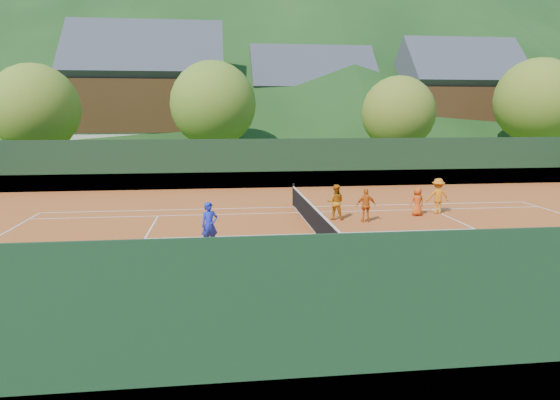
{
  "coord_description": "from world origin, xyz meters",
  "views": [
    {
      "loc": [
        -3.62,
        -18.2,
        4.58
      ],
      "look_at": [
        -1.4,
        0.0,
        1.36
      ],
      "focal_mm": 32.0,
      "sensor_mm": 36.0,
      "label": 1
    }
  ],
  "objects": [
    {
      "name": "student_d",
      "position": [
        6.22,
        3.13,
        0.83
      ],
      "size": [
        1.09,
        0.69,
        1.62
      ],
      "primitive_type": "imported",
      "rotation": [
        0.0,
        0.0,
        3.06
      ],
      "color": "orange",
      "rests_on": "clay_court"
    },
    {
      "name": "tennis_ball_7",
      "position": [
        -5.41,
        -6.32,
        0.05
      ],
      "size": [
        0.07,
        0.07,
        0.07
      ],
      "primitive_type": "sphere",
      "color": "yellow",
      "rests_on": "clay_court"
    },
    {
      "name": "court_lines",
      "position": [
        0.0,
        0.0,
        0.02
      ],
      "size": [
        23.83,
        11.03,
        0.0
      ],
      "color": "silver",
      "rests_on": "clay_court"
    },
    {
      "name": "tree_a",
      "position": [
        -16.0,
        18.0,
        4.87
      ],
      "size": [
        6.0,
        6.0,
        7.88
      ],
      "color": "#3D2518",
      "rests_on": "ground"
    },
    {
      "name": "tennis_ball_13",
      "position": [
        -9.46,
        -4.36,
        0.05
      ],
      "size": [
        0.07,
        0.07,
        0.07
      ],
      "primitive_type": "sphere",
      "color": "yellow",
      "rests_on": "clay_court"
    },
    {
      "name": "ball_hopper",
      "position": [
        -5.36,
        -4.89,
        0.77
      ],
      "size": [
        0.57,
        0.57,
        1.0
      ],
      "color": "black",
      "rests_on": "clay_court"
    },
    {
      "name": "perimeter_fence",
      "position": [
        0.0,
        0.0,
        1.27
      ],
      "size": [
        40.4,
        24.24,
        3.0
      ],
      "color": "black",
      "rests_on": "clay_court"
    },
    {
      "name": "tennis_ball_20",
      "position": [
        -7.97,
        -5.6,
        0.05
      ],
      "size": [
        0.07,
        0.07,
        0.07
      ],
      "primitive_type": "sphere",
      "color": "yellow",
      "rests_on": "clay_court"
    },
    {
      "name": "tennis_ball_16",
      "position": [
        5.75,
        -3.57,
        0.05
      ],
      "size": [
        0.07,
        0.07,
        0.07
      ],
      "primitive_type": "sphere",
      "color": "yellow",
      "rests_on": "clay_court"
    },
    {
      "name": "clay_court",
      "position": [
        0.0,
        0.0,
        0.01
      ],
      "size": [
        40.0,
        24.0,
        0.02
      ],
      "primitive_type": "cube",
      "color": "#B04D1C",
      "rests_on": "ground"
    },
    {
      "name": "chalet_left",
      "position": [
        -10.0,
        30.0,
        5.65
      ],
      "size": [
        13.8,
        9.93,
        12.92
      ],
      "color": "beige",
      "rests_on": "ground"
    },
    {
      "name": "tennis_ball_9",
      "position": [
        0.06,
        -5.97,
        0.05
      ],
      "size": [
        0.07,
        0.07,
        0.07
      ],
      "primitive_type": "sphere",
      "color": "yellow",
      "rests_on": "clay_court"
    },
    {
      "name": "tennis_ball_14",
      "position": [
        -5.67,
        -8.67,
        0.05
      ],
      "size": [
        0.07,
        0.07,
        0.07
      ],
      "primitive_type": "sphere",
      "color": "yellow",
      "rests_on": "clay_court"
    },
    {
      "name": "tennis_ball_6",
      "position": [
        -8.86,
        -5.82,
        0.05
      ],
      "size": [
        0.07,
        0.07,
        0.07
      ],
      "primitive_type": "sphere",
      "color": "yellow",
      "rests_on": "clay_court"
    },
    {
      "name": "student_b",
      "position": [
        2.46,
        1.78,
        0.73
      ],
      "size": [
        0.84,
        0.36,
        1.43
      ],
      "primitive_type": "imported",
      "rotation": [
        0.0,
        0.0,
        3.16
      ],
      "color": "orange",
      "rests_on": "clay_court"
    },
    {
      "name": "tennis_ball_3",
      "position": [
        4.45,
        -0.93,
        0.05
      ],
      "size": [
        0.07,
        0.07,
        0.07
      ],
      "primitive_type": "sphere",
      "color": "yellow",
      "rests_on": "clay_court"
    },
    {
      "name": "tennis_ball_19",
      "position": [
        4.11,
        -4.45,
        0.05
      ],
      "size": [
        0.07,
        0.07,
        0.07
      ],
      "primitive_type": "sphere",
      "color": "yellow",
      "rests_on": "clay_court"
    },
    {
      "name": "tennis_ball_15",
      "position": [
        -7.56,
        -7.0,
        0.05
      ],
      "size": [
        0.07,
        0.07,
        0.07
      ],
      "primitive_type": "sphere",
      "color": "yellow",
      "rests_on": "clay_court"
    },
    {
      "name": "tennis_ball_23",
      "position": [
        1.99,
        -4.08,
        0.05
      ],
      "size": [
        0.07,
        0.07,
        0.07
      ],
      "primitive_type": "sphere",
      "color": "yellow",
      "rests_on": "clay_court"
    },
    {
      "name": "student_a",
      "position": [
        1.31,
        2.46,
        0.78
      ],
      "size": [
        0.88,
        0.77,
        1.53
      ],
      "primitive_type": "imported",
      "rotation": [
        0.0,
        0.0,
        2.85
      ],
      "color": "orange",
      "rests_on": "clay_court"
    },
    {
      "name": "chalet_mid",
      "position": [
        6.0,
        34.0,
        4.99
      ],
      "size": [
        12.65,
        8.82,
        11.45
      ],
      "color": "beige",
      "rests_on": "ground"
    },
    {
      "name": "tennis_ball_24",
      "position": [
        -3.27,
        -3.62,
        0.05
      ],
      "size": [
        0.07,
        0.07,
        0.07
      ],
      "primitive_type": "sphere",
      "color": "yellow",
      "rests_on": "clay_court"
    },
    {
      "name": "ground",
      "position": [
        0.0,
        0.0,
        0.0
      ],
      "size": [
        400.0,
        400.0,
        0.0
      ],
      "primitive_type": "plane",
      "color": "#294E18",
      "rests_on": "ground"
    },
    {
      "name": "tree_b",
      "position": [
        -4.0,
        20.0,
        5.19
      ],
      "size": [
        6.4,
        6.4,
        8.4
      ],
      "color": "#42291A",
      "rests_on": "ground"
    },
    {
      "name": "tennis_ball_5",
      "position": [
        -6.31,
        -6.24,
        0.05
      ],
      "size": [
        0.07,
        0.07,
        0.07
      ],
      "primitive_type": "sphere",
      "color": "yellow",
      "rests_on": "clay_court"
    },
    {
      "name": "tree_c",
      "position": [
        10.0,
        19.0,
        4.54
      ],
      "size": [
        5.6,
        5.6,
        7.35
      ],
      "color": "#3C2618",
      "rests_on": "ground"
    },
    {
      "name": "tennis_ball_1",
      "position": [
        1.09,
        -3.61,
        0.05
      ],
      "size": [
        0.07,
        0.07,
        0.07
      ],
      "primitive_type": "sphere",
      "color": "yellow",
      "rests_on": "clay_court"
    },
    {
      "name": "tennis_ball_25",
      "position": [
        -5.26,
        -1.05,
        0.05
      ],
      "size": [
        0.07,
        0.07,
        0.07
      ],
      "primitive_type": "sphere",
      "color": "yellow",
      "rests_on": "clay_court"
    },
    {
      "name": "chalet_right",
      "position": [
        20.0,
        30.0,
        5.26
      ],
      "size": [
        11.5,
        8.82,
        11.91
      ],
      "color": "beige",
      "rests_on": "ground"
    },
    {
      "name": "tree_d",
      "position": [
        22.0,
        20.0,
        5.52
      ],
      "size": [
        6.8,
        6.8,
        8.93
      ],
      "color": "#3C2518",
      "rests_on": "ground"
    },
    {
      "name": "tennis_ball_22",
      "position": [
        -5.94,
        -6.15,
        0.05
      ],
      "size": [
        0.07,
        0.07,
        0.07
      ],
      "primitive_type": "sphere",
      "color": "yellow",
      "rests_on": "clay_court"
    },
    {
      "name": "tennis_ball_17",
      "position": [
        -7.47,
        -7.35,
        0.05
      ],
      "size": [
        0.07,
        0.07,
        0.07
      ],
      "primitive_type": "sphere",
      "color": "yellow",
      "rests_on": "clay_court"
    },
    {
      "name": "tennis_ball_12",
      "position": [
        -5.23,
        -8.77,
        0.05
      ],
      "size": [
        0.07,
        0.07,
        0.07
      ],
      "primitive_type": "sphere",
      "color": "yellow",
      "rests_on": "clay_court"
    },
    {
      "name": "tennis_ball_10",
      "position": [
        -0.47,
        -3.67,
        0.05
      ],
      "size": [
        0.07,
        0.07,
        0.07
      ],
      "primitive_type": "sphere",
      "color": "yellow",
      "rests_on": "clay_court"
    },
    {
      "name": "tennis_ball_11",
      "position": [
        2.44,
        -8.3,
        0.05
      ],
      "size": [
        0.07,
        0.07,
        0.07
      ],
      "primitive_type": "sphere",
      "color": "yellow",
      "rests_on": "clay_court"
    },
    {
      "name": "tennis_net",
      "position": [
        0.0,
        0.0,
        0.52
      ],
      "size": [
        0.1,
        12.07,
        1.1
      ],
      "color": "black",
      "rests_on": "clay_court"
    },
    {
      "name": "tennis_ball_2",
      "position": [
        -4.65,
        -6.91,
        0.05
      ],
      "size": [
        0.07,
        0.07,
        0.07
      ],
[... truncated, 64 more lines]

